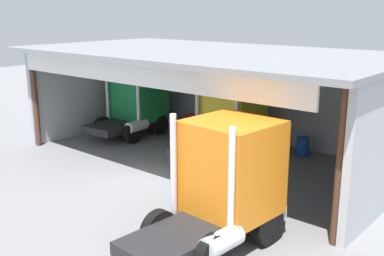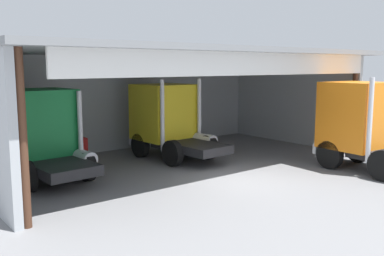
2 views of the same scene
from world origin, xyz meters
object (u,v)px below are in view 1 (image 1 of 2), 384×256
(truck_green_yard_outside, at_px, (136,102))
(truck_orange_center_right_bay, at_px, (225,182))
(tool_cart, at_px, (195,124))
(truck_yellow_left_bay, at_px, (229,118))
(oil_drum, at_px, (303,147))

(truck_green_yard_outside, height_order, truck_orange_center_right_bay, truck_orange_center_right_bay)
(truck_orange_center_right_bay, xyz_separation_m, tool_cart, (-8.50, 8.79, -1.35))
(truck_green_yard_outside, relative_size, truck_orange_center_right_bay, 0.90)
(truck_yellow_left_bay, height_order, tool_cart, truck_yellow_left_bay)
(truck_orange_center_right_bay, height_order, tool_cart, truck_orange_center_right_bay)
(tool_cart, bearing_deg, oil_drum, 0.72)
(truck_green_yard_outside, xyz_separation_m, oil_drum, (8.65, 2.30, -1.31))
(truck_yellow_left_bay, distance_m, oil_drum, 3.65)
(truck_yellow_left_bay, bearing_deg, truck_green_yard_outside, 179.81)
(truck_green_yard_outside, distance_m, oil_drum, 9.05)
(truck_yellow_left_bay, distance_m, truck_orange_center_right_bay, 8.35)
(truck_green_yard_outside, distance_m, truck_yellow_left_bay, 5.94)
(truck_orange_center_right_bay, relative_size, oil_drum, 5.73)
(truck_yellow_left_bay, relative_size, truck_orange_center_right_bay, 1.01)
(truck_orange_center_right_bay, distance_m, tool_cart, 12.30)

